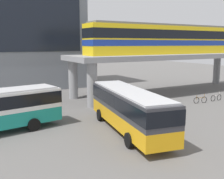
% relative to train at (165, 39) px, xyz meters
% --- Properties ---
extents(ground_plane, '(120.00, 120.00, 0.00)m').
position_rel_train_xyz_m(ground_plane, '(-13.09, -4.10, -7.24)').
color(ground_plane, '#605E5B').
extents(elevated_platform, '(28.09, 6.92, 5.28)m').
position_rel_train_xyz_m(elevated_platform, '(0.87, -0.00, -2.70)').
color(elevated_platform, gray).
rests_on(elevated_platform, ground_plane).
extents(train, '(22.49, 2.96, 3.84)m').
position_rel_train_xyz_m(train, '(0.00, 0.00, 0.00)').
color(train, yellow).
rests_on(train, elevated_platform).
extents(bus_main, '(4.53, 11.32, 3.22)m').
position_rel_train_xyz_m(bus_main, '(-13.05, -11.27, -5.25)').
color(bus_main, orange).
rests_on(bus_main, ground_plane).
extents(bicycle_brown, '(1.77, 0.38, 1.04)m').
position_rel_train_xyz_m(bicycle_brown, '(-0.52, -6.92, -6.88)').
color(bicycle_brown, black).
rests_on(bicycle_brown, ground_plane).
extents(bicycle_silver, '(1.79, 0.07, 1.04)m').
position_rel_train_xyz_m(bicycle_silver, '(2.09, -6.94, -6.88)').
color(bicycle_silver, black).
rests_on(bicycle_silver, ground_plane).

